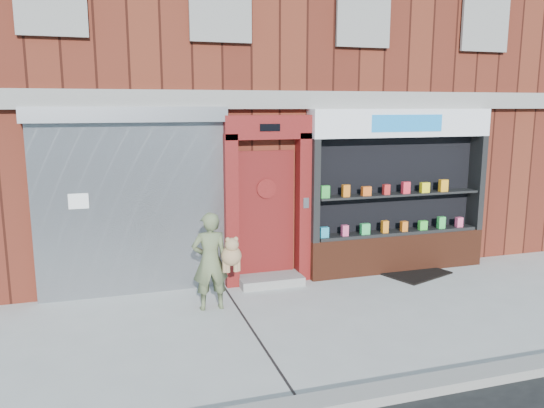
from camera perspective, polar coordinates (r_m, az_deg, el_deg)
name	(u,v)px	position (r m, az deg, el deg)	size (l,w,h in m)	color
ground	(353,316)	(8.08, 8.66, -11.79)	(80.00, 80.00, 0.00)	#9E9E99
curb	(439,384)	(6.38, 17.52, -17.94)	(60.00, 0.30, 0.12)	gray
building	(248,66)	(13.16, -2.63, 14.63)	(12.00, 8.16, 8.00)	#4F1B12
shutter_bay	(131,191)	(8.74, -14.90, 1.39)	(3.10, 0.30, 3.04)	gray
red_door_bay	(268,200)	(9.08, -0.48, 0.41)	(1.52, 0.58, 2.90)	#5D100F
pharmacy_bay	(398,198)	(10.05, 13.35, 0.62)	(3.50, 0.41, 3.00)	#522213
woman	(213,260)	(8.06, -6.39, -6.03)	(0.74, 0.39, 1.50)	#5A6542
doormat	(416,273)	(10.20, 15.23, -7.20)	(1.13, 0.79, 0.03)	black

